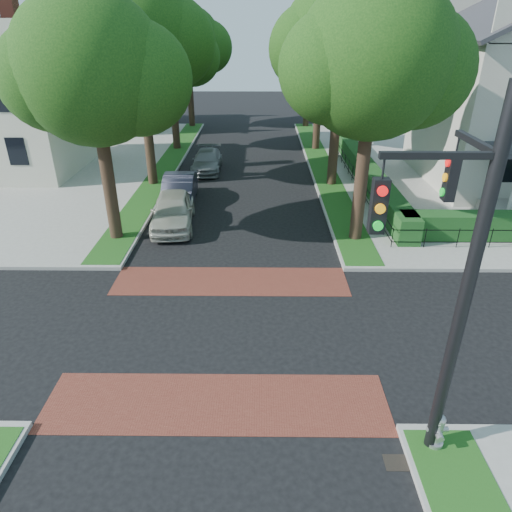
{
  "coord_description": "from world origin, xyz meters",
  "views": [
    {
      "loc": [
        1.12,
        -12.14,
        8.88
      ],
      "look_at": [
        0.99,
        2.21,
        1.6
      ],
      "focal_mm": 32.0,
      "sensor_mm": 36.0,
      "label": 1
    }
  ],
  "objects_px": {
    "fire_hydrant": "(437,430)",
    "parked_car_rear": "(207,161)",
    "traffic_signal": "(456,269)",
    "parked_car_middle": "(179,190)",
    "parked_car_front": "(173,210)"
  },
  "relations": [
    {
      "from": "parked_car_middle",
      "to": "traffic_signal",
      "type": "bearing_deg",
      "value": -65.99
    },
    {
      "from": "fire_hydrant",
      "to": "parked_car_rear",
      "type": "bearing_deg",
      "value": 131.73
    },
    {
      "from": "parked_car_rear",
      "to": "parked_car_middle",
      "type": "bearing_deg",
      "value": -98.43
    },
    {
      "from": "traffic_signal",
      "to": "parked_car_rear",
      "type": "distance_m",
      "value": 24.18
    },
    {
      "from": "parked_car_front",
      "to": "parked_car_rear",
      "type": "bearing_deg",
      "value": 80.7
    },
    {
      "from": "traffic_signal",
      "to": "parked_car_middle",
      "type": "xyz_separation_m",
      "value": [
        -8.22,
        16.19,
        -3.92
      ]
    },
    {
      "from": "parked_car_rear",
      "to": "fire_hydrant",
      "type": "height_order",
      "value": "parked_car_rear"
    },
    {
      "from": "fire_hydrant",
      "to": "parked_car_front",
      "type": "bearing_deg",
      "value": 145.31
    },
    {
      "from": "traffic_signal",
      "to": "parked_car_rear",
      "type": "height_order",
      "value": "traffic_signal"
    },
    {
      "from": "traffic_signal",
      "to": "parked_car_rear",
      "type": "xyz_separation_m",
      "value": [
        -7.38,
        22.67,
        -4.03
      ]
    },
    {
      "from": "parked_car_rear",
      "to": "fire_hydrant",
      "type": "xyz_separation_m",
      "value": [
        7.69,
        -22.87,
        -0.07
      ]
    },
    {
      "from": "traffic_signal",
      "to": "parked_car_middle",
      "type": "bearing_deg",
      "value": 116.92
    },
    {
      "from": "parked_car_front",
      "to": "parked_car_rear",
      "type": "xyz_separation_m",
      "value": [
        0.65,
        9.61,
        -0.16
      ]
    },
    {
      "from": "traffic_signal",
      "to": "parked_car_middle",
      "type": "relative_size",
      "value": 1.67
    },
    {
      "from": "parked_car_front",
      "to": "parked_car_middle",
      "type": "xyz_separation_m",
      "value": [
        -0.19,
        3.13,
        -0.04
      ]
    }
  ]
}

